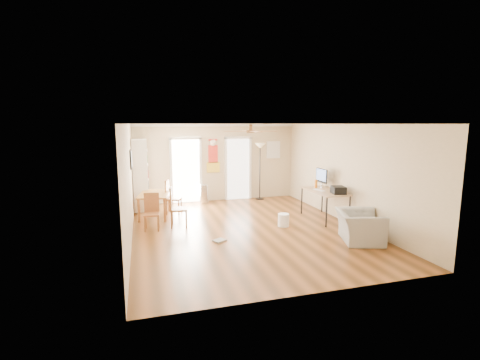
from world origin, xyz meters
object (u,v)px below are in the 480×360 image
object	(u,v)px
dining_chair_right_b	(179,207)
dining_chair_near	(152,212)
torchiere_lamp	(260,172)
computer_desk	(324,205)
wastebasket_b	(344,228)
wastebasket_a	(283,220)
printer	(338,190)
trash_can	(204,194)
armchair	(359,227)
dining_table	(155,205)
dining_chair_right_a	(174,197)
bookshelf	(140,175)

from	to	relation	value
dining_chair_right_b	dining_chair_near	bearing A→B (deg)	107.54
torchiere_lamp	computer_desk	bearing A→B (deg)	-73.46
wastebasket_b	wastebasket_a	bearing A→B (deg)	138.38
dining_chair_near	printer	world-z (taller)	printer
trash_can	dining_chair_near	bearing A→B (deg)	-124.08
armchair	wastebasket_b	bearing A→B (deg)	23.30
printer	armchair	distance (m)	1.54
dining_table	dining_chair_right_a	distance (m)	0.59
computer_desk	armchair	distance (m)	1.88
dining_chair_near	dining_table	bearing A→B (deg)	89.75
bookshelf	dining_table	distance (m)	1.29
printer	wastebasket_b	size ratio (longest dim) A/B	1.27
dining_chair_right_b	computer_desk	xyz separation A→B (m)	(3.93, -0.39, -0.11)
wastebasket_a	wastebasket_b	xyz separation A→B (m)	(1.13, -1.01, -0.02)
trash_can	torchiere_lamp	size ratio (longest dim) A/B	0.32
dining_table	torchiere_lamp	size ratio (longest dim) A/B	0.68
wastebasket_a	trash_can	bearing A→B (deg)	115.12
dining_chair_near	trash_can	distance (m)	3.14
bookshelf	dining_table	xyz separation A→B (m)	(0.37, -0.99, -0.74)
computer_desk	torchiere_lamp	bearing A→B (deg)	106.54
torchiere_lamp	dining_chair_near	bearing A→B (deg)	-144.78
dining_chair_right_a	dining_table	bearing A→B (deg)	123.66
armchair	torchiere_lamp	bearing A→B (deg)	27.12
torchiere_lamp	computer_desk	xyz separation A→B (m)	(0.86, -2.91, -0.58)
printer	wastebasket_b	bearing A→B (deg)	-99.27
dining_chair_right_b	dining_table	bearing A→B (deg)	31.87
dining_chair_right_b	dining_chair_near	world-z (taller)	dining_chair_right_b
dining_table	trash_can	xyz separation A→B (m)	(1.63, 1.27, -0.02)
dining_table	dining_chair_right_a	xyz separation A→B (m)	(0.55, 0.15, 0.16)
dining_chair_right_a	armchair	world-z (taller)	dining_chair_right_a
dining_chair_right_b	wastebasket_b	size ratio (longest dim) A/B	3.44
trash_can	printer	distance (m)	4.51
dining_chair_right_b	armchair	bearing A→B (deg)	-113.67
dining_chair_right_b	dining_chair_right_a	bearing A→B (deg)	7.41
dining_chair_right_b	wastebasket_a	distance (m)	2.70
wastebasket_a	armchair	world-z (taller)	armchair
wastebasket_a	computer_desk	bearing A→B (deg)	14.02
printer	armchair	world-z (taller)	printer
torchiere_lamp	computer_desk	distance (m)	3.09
bookshelf	dining_chair_right_a	bearing A→B (deg)	-44.09
bookshelf	trash_can	xyz separation A→B (m)	(1.99, 0.28, -0.76)
computer_desk	dining_chair_near	bearing A→B (deg)	176.65
torchiere_lamp	wastebasket_b	size ratio (longest dim) A/B	6.57
dining_table	dining_chair_near	xyz separation A→B (m)	(-0.13, -1.33, 0.12)
dining_chair_right_b	wastebasket_a	xyz separation A→B (m)	(2.58, -0.73, -0.35)
dining_chair_right_a	dining_chair_near	bearing A→B (deg)	173.39
wastebasket_b	armchair	distance (m)	0.56
computer_desk	wastebasket_a	bearing A→B (deg)	-165.98
dining_chair_near	printer	size ratio (longest dim) A/B	2.39
bookshelf	computer_desk	bearing A→B (deg)	-29.84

